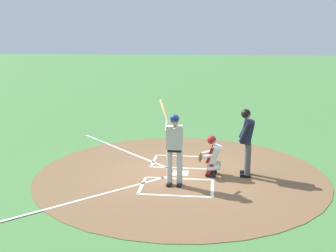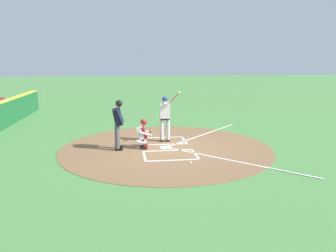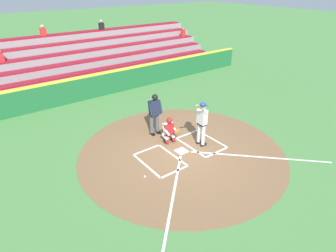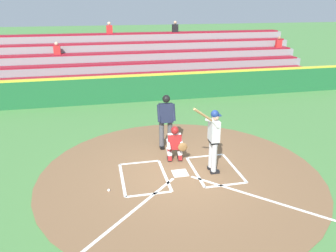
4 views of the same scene
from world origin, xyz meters
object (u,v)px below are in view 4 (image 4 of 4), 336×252
at_px(baseball, 109,190).
at_px(batter, 214,137).
at_px(catcher, 175,143).
at_px(plate_umpire, 166,118).

bearing_deg(baseball, batter, -171.61).
distance_m(batter, catcher, 1.38).
distance_m(catcher, baseball, 2.58).
xyz_separation_m(batter, catcher, (0.87, -0.95, -0.51)).
height_order(catcher, plate_umpire, plate_umpire).
relative_size(batter, catcher, 1.88).
xyz_separation_m(catcher, baseball, (2.10, 1.38, -0.55)).
bearing_deg(plate_umpire, batter, 117.03).
height_order(batter, baseball, batter).
distance_m(batter, plate_umpire, 2.11).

